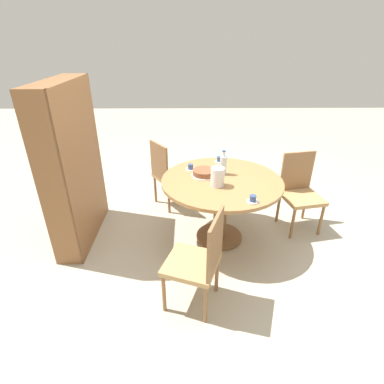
# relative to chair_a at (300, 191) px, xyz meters

# --- Properties ---
(ground_plane) EXTENTS (14.00, 14.00, 0.00)m
(ground_plane) POSITION_rel_chair_a_xyz_m (-0.26, 0.96, -0.48)
(ground_plane) COLOR #B2A893
(dining_table) EXTENTS (1.29, 1.29, 0.75)m
(dining_table) POSITION_rel_chair_a_xyz_m (-0.26, 0.96, 0.12)
(dining_table) COLOR brown
(dining_table) RESTS_ON ground_plane
(chair_a) EXTENTS (0.49, 0.49, 0.91)m
(chair_a) POSITION_rel_chair_a_xyz_m (0.00, 0.00, 0.00)
(chair_a) COLOR olive
(chair_a) RESTS_ON ground_plane
(chair_b) EXTENTS (0.58, 0.58, 0.91)m
(chair_b) POSITION_rel_chair_a_xyz_m (0.52, 1.58, 0.00)
(chair_b) COLOR olive
(chair_b) RESTS_ON ground_plane
(chair_c) EXTENTS (0.54, 0.54, 0.91)m
(chair_c) POSITION_rel_chair_a_xyz_m (-1.21, 1.23, 0.00)
(chair_c) COLOR olive
(chair_c) RESTS_ON ground_plane
(bookshelf) EXTENTS (1.09, 0.28, 1.73)m
(bookshelf) POSITION_rel_chair_a_xyz_m (-0.16, 2.52, 0.34)
(bookshelf) COLOR brown
(bookshelf) RESTS_ON ground_plane
(coffee_pot) EXTENTS (0.14, 0.14, 0.23)m
(coffee_pot) POSITION_rel_chair_a_xyz_m (-0.40, 1.02, 0.38)
(coffee_pot) COLOR silver
(coffee_pot) RESTS_ON dining_table
(water_bottle) EXTENTS (0.07, 0.07, 0.27)m
(water_bottle) POSITION_rel_chair_a_xyz_m (-0.11, 0.94, 0.38)
(water_bottle) COLOR silver
(water_bottle) RESTS_ON dining_table
(cake_main) EXTENTS (0.27, 0.27, 0.07)m
(cake_main) POSITION_rel_chair_a_xyz_m (-0.15, 1.15, 0.30)
(cake_main) COLOR white
(cake_main) RESTS_ON dining_table
(cup_a) EXTENTS (0.11, 0.11, 0.06)m
(cup_a) POSITION_rel_chair_a_xyz_m (-0.73, 0.73, 0.30)
(cup_a) COLOR silver
(cup_a) RESTS_ON dining_table
(cup_b) EXTENTS (0.11, 0.11, 0.06)m
(cup_b) POSITION_rel_chair_a_xyz_m (0.25, 0.94, 0.30)
(cup_b) COLOR silver
(cup_b) RESTS_ON dining_table
(cup_c) EXTENTS (0.11, 0.11, 0.06)m
(cup_c) POSITION_rel_chair_a_xyz_m (0.02, 1.29, 0.30)
(cup_c) COLOR silver
(cup_c) RESTS_ON dining_table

